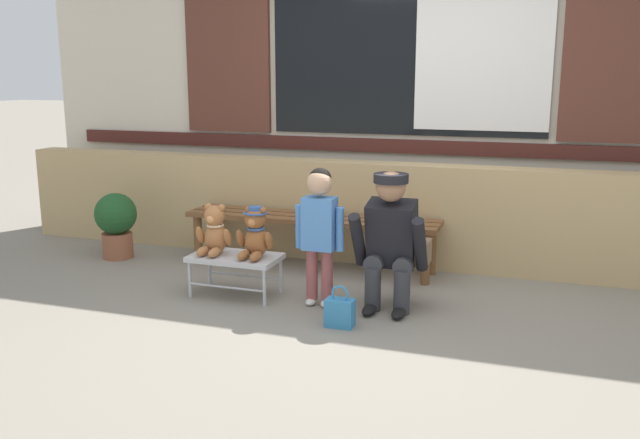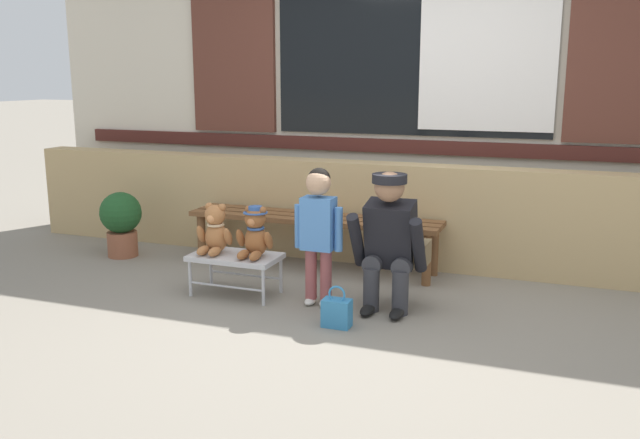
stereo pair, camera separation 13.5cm
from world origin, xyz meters
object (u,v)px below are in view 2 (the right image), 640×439
small_display_bench (235,259)px  child_standing (318,222)px  handbag_on_ground (337,312)px  wooden_bench_long (313,224)px  adult_crouching (391,240)px  teddy_bear_plain (215,231)px  teddy_bear_with_hat (255,233)px  potted_plant (121,220)px

small_display_bench → child_standing: size_ratio=0.67×
child_standing → handbag_on_ground: 0.66m
wooden_bench_long → adult_crouching: (0.85, -0.74, 0.11)m
teddy_bear_plain → child_standing: (0.80, -0.00, 0.13)m
adult_crouching → teddy_bear_with_hat: bearing=-174.4°
wooden_bench_long → teddy_bear_with_hat: teddy_bear_with_hat is taller
handbag_on_ground → small_display_bench: bearing=158.8°
adult_crouching → handbag_on_ground: adult_crouching is taller
teddy_bear_with_hat → potted_plant: bearing=159.5°
potted_plant → teddy_bear_with_hat: bearing=-20.5°
teddy_bear_plain → handbag_on_ground: 1.17m
adult_crouching → potted_plant: size_ratio=1.67×
teddy_bear_plain → adult_crouching: adult_crouching is taller
teddy_bear_with_hat → potted_plant: (-1.59, 0.59, -0.15)m
teddy_bear_with_hat → small_display_bench: bearing=-179.2°
handbag_on_ground → teddy_bear_plain: bearing=161.7°
wooden_bench_long → teddy_bear_plain: bearing=-117.5°
adult_crouching → handbag_on_ground: 0.63m
small_display_bench → child_standing: 0.72m
wooden_bench_long → small_display_bench: size_ratio=3.28×
adult_crouching → potted_plant: bearing=168.9°
teddy_bear_with_hat → adult_crouching: size_ratio=0.38×
teddy_bear_with_hat → child_standing: child_standing is taller
teddy_bear_plain → handbag_on_ground: teddy_bear_plain is taller
small_display_bench → child_standing: bearing=-0.0°
wooden_bench_long → teddy_bear_with_hat: 0.85m
potted_plant → wooden_bench_long: bearing=8.2°
potted_plant → handbag_on_ground: bearing=-22.1°
wooden_bench_long → adult_crouching: adult_crouching is taller
small_display_bench → potted_plant: (-1.43, 0.60, 0.06)m
wooden_bench_long → small_display_bench: wooden_bench_long is taller
teddy_bear_plain → small_display_bench: bearing=-0.5°
small_display_bench → teddy_bear_with_hat: 0.26m
teddy_bear_with_hat → adult_crouching: bearing=5.6°
child_standing → potted_plant: child_standing is taller
potted_plant → adult_crouching: bearing=-11.1°
adult_crouching → child_standing: bearing=-168.6°
wooden_bench_long → teddy_bear_plain: size_ratio=5.78×
wooden_bench_long → potted_plant: 1.72m
adult_crouching → potted_plant: adult_crouching is taller
wooden_bench_long → potted_plant: (-1.71, -0.25, -0.05)m
small_display_bench → child_standing: child_standing is taller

